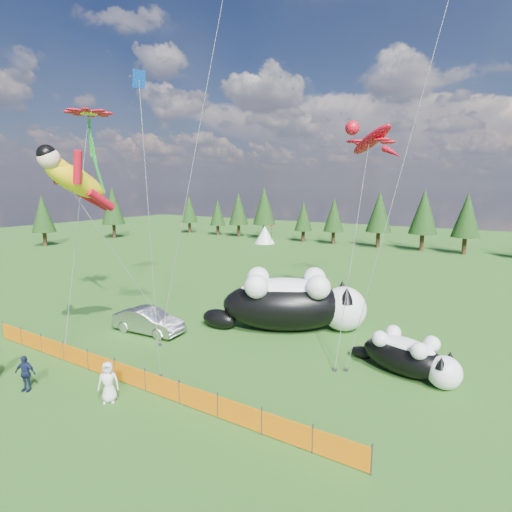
{
  "coord_description": "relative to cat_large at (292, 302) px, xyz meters",
  "views": [
    {
      "loc": [
        13.76,
        -14.44,
        8.98
      ],
      "look_at": [
        2.45,
        4.0,
        5.2
      ],
      "focal_mm": 28.0,
      "sensor_mm": 36.0,
      "label": 1
    }
  ],
  "objects": [
    {
      "name": "diamond_kite_a",
      "position": [
        -2.83,
        -3.37,
        16.1
      ],
      "size": [
        3.05,
        3.69,
        20.04
      ],
      "color": "#0B3AAA",
      "rests_on": "ground"
    },
    {
      "name": "diamond_kite_c",
      "position": [
        -2.29,
        -9.7,
        10.71
      ],
      "size": [
        0.62,
        1.1,
        13.95
      ],
      "color": "#0B3AAA",
      "rests_on": "ground"
    },
    {
      "name": "cat_large",
      "position": [
        0.0,
        0.0,
        0.0
      ],
      "size": [
        9.68,
        7.02,
        3.8
      ],
      "rotation": [
        0.0,
        0.0,
        0.5
      ],
      "color": "black",
      "rests_on": "ground"
    },
    {
      "name": "tree_line",
      "position": [
        -3.04,
        37.59,
        2.19
      ],
      "size": [
        90.0,
        4.0,
        8.0
      ],
      "primitive_type": null,
      "color": "black",
      "rests_on": "ground"
    },
    {
      "name": "flower_kite",
      "position": [
        -12.72,
        -4.45,
        11.71
      ],
      "size": [
        5.9,
        7.47,
        15.08
      ],
      "color": "red",
      "rests_on": "ground"
    },
    {
      "name": "superhero_kite",
      "position": [
        -7.8,
        -9.11,
        7.46
      ],
      "size": [
        4.22,
        6.32,
        11.63
      ],
      "color": "yellow",
      "rests_on": "ground"
    },
    {
      "name": "spectator_c",
      "position": [
        -6.63,
        -13.14,
        -0.99
      ],
      "size": [
        1.08,
        0.83,
        1.64
      ],
      "primitive_type": "imported",
      "rotation": [
        0.0,
        0.0,
        0.4
      ],
      "color": "#151D3C",
      "rests_on": "ground"
    },
    {
      "name": "festival_tents",
      "position": [
        7.96,
        32.59,
        -0.41
      ],
      "size": [
        50.0,
        3.2,
        2.8
      ],
      "primitive_type": null,
      "color": "white",
      "rests_on": "ground"
    },
    {
      "name": "gecko_kite",
      "position": [
        2.62,
        6.57,
        10.32
      ],
      "size": [
        6.71,
        14.0,
        16.18
      ],
      "color": "red",
      "rests_on": "ground"
    },
    {
      "name": "spectator_e",
      "position": [
        -2.71,
        -11.83,
        -0.92
      ],
      "size": [
        1.03,
        0.98,
        1.77
      ],
      "primitive_type": "imported",
      "rotation": [
        0.0,
        0.0,
        0.66
      ],
      "color": "silver",
      "rests_on": "ground"
    },
    {
      "name": "car",
      "position": [
        -7.31,
        -5.19,
        -1.05
      ],
      "size": [
        4.73,
        2.01,
        1.52
      ],
      "primitive_type": "imported",
      "rotation": [
        0.0,
        0.0,
        1.66
      ],
      "color": "#B0B0B5",
      "rests_on": "ground"
    },
    {
      "name": "cat_small",
      "position": [
        7.54,
        -2.69,
        -0.84
      ],
      "size": [
        5.53,
        3.12,
        2.04
      ],
      "rotation": [
        0.0,
        0.0,
        -0.29
      ],
      "color": "black",
      "rests_on": "ground"
    },
    {
      "name": "ground",
      "position": [
        -3.04,
        -7.41,
        -1.81
      ],
      "size": [
        160.0,
        160.0,
        0.0
      ],
      "primitive_type": "plane",
      "color": "#0C370A",
      "rests_on": "ground"
    },
    {
      "name": "safety_fence",
      "position": [
        -3.04,
        -10.41,
        -1.3
      ],
      "size": [
        22.06,
        0.06,
        1.1
      ],
      "color": "#262626",
      "rests_on": "ground"
    }
  ]
}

